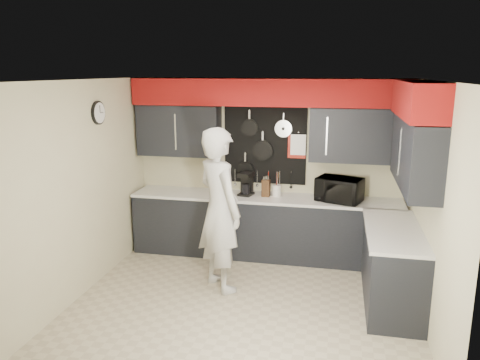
% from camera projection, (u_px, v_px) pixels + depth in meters
% --- Properties ---
extents(ground, '(4.00, 4.00, 0.00)m').
position_uv_depth(ground, '(245.00, 301.00, 5.62)').
color(ground, tan).
rests_on(ground, ground).
extents(back_wall_assembly, '(4.00, 0.36, 2.60)m').
position_uv_depth(back_wall_assembly, '(268.00, 120.00, 6.68)').
color(back_wall_assembly, beige).
rests_on(back_wall_assembly, ground).
extents(right_wall_assembly, '(0.36, 3.50, 2.60)m').
position_uv_depth(right_wall_assembly, '(418.00, 143.00, 5.05)').
color(right_wall_assembly, beige).
rests_on(right_wall_assembly, ground).
extents(left_wall_assembly, '(0.05, 3.50, 2.60)m').
position_uv_depth(left_wall_assembly, '(86.00, 185.00, 5.73)').
color(left_wall_assembly, beige).
rests_on(left_wall_assembly, ground).
extents(base_cabinets, '(3.95, 2.20, 0.92)m').
position_uv_depth(base_cabinets, '(296.00, 236.00, 6.49)').
color(base_cabinets, black).
rests_on(base_cabinets, ground).
extents(microwave, '(0.70, 0.58, 0.33)m').
position_uv_depth(microwave, '(339.00, 190.00, 6.50)').
color(microwave, black).
rests_on(microwave, base_cabinets).
extents(knife_block, '(0.12, 0.12, 0.24)m').
position_uv_depth(knife_block, '(266.00, 188.00, 6.76)').
color(knife_block, '#3A2212').
rests_on(knife_block, base_cabinets).
extents(utensil_crock, '(0.13, 0.13, 0.16)m').
position_uv_depth(utensil_crock, '(277.00, 191.00, 6.79)').
color(utensil_crock, white).
rests_on(utensil_crock, base_cabinets).
extents(coffee_maker, '(0.23, 0.26, 0.34)m').
position_uv_depth(coffee_maker, '(246.00, 183.00, 6.84)').
color(coffee_maker, black).
rests_on(coffee_maker, base_cabinets).
extents(person, '(0.88, 0.88, 2.05)m').
position_uv_depth(person, '(220.00, 210.00, 5.76)').
color(person, beige).
rests_on(person, ground).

